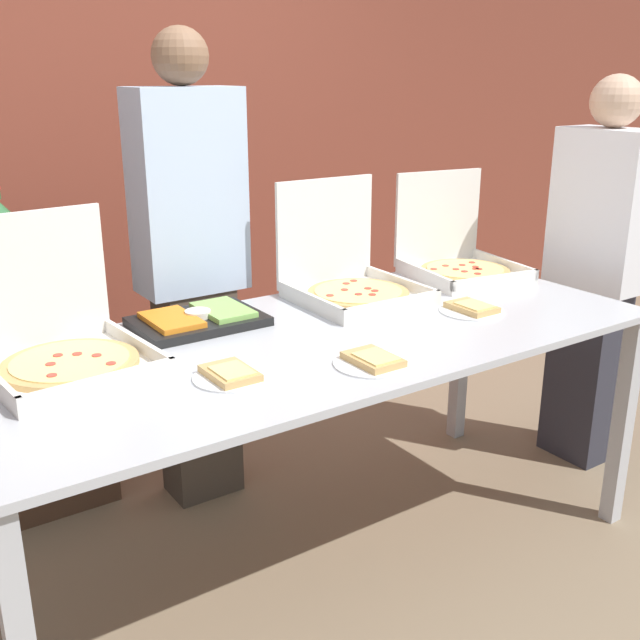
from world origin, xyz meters
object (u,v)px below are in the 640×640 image
pizza_box_far_left (350,278)px  paper_plate_front_right (472,309)px  paper_plate_front_center (230,374)px  soda_bottle (1,233)px  pizza_box_far_right (61,343)px  pizza_box_near_right (458,258)px  veggie_tray (198,319)px  person_guest_plaid (192,268)px  person_guest_cap (596,269)px  paper_plate_front_left (373,361)px

pizza_box_far_left → paper_plate_front_right: (0.26, -0.39, -0.07)m
paper_plate_front_center → soda_bottle: (-0.33, 1.15, 0.24)m
pizza_box_far_right → pizza_box_near_right: pizza_box_far_right is taller
veggie_tray → soda_bottle: bearing=123.8°
pizza_box_near_right → veggie_tray: pizza_box_near_right is taller
pizza_box_far_right → paper_plate_front_right: (1.37, -0.29, -0.07)m
veggie_tray → person_guest_plaid: (0.15, 0.37, 0.08)m
paper_plate_front_right → veggie_tray: bearing=154.9°
paper_plate_front_right → pizza_box_far_left: bearing=123.6°
pizza_box_far_left → veggie_tray: size_ratio=1.08×
pizza_box_far_left → veggie_tray: (-0.62, 0.02, -0.06)m
veggie_tray → pizza_box_far_left: bearing=-2.1°
pizza_box_far_right → person_guest_cap: 2.22m
pizza_box_far_right → person_guest_cap: (2.21, -0.19, -0.06)m
pizza_box_near_right → soda_bottle: (-1.65, 0.69, 0.18)m
pizza_box_far_left → paper_plate_front_center: pizza_box_far_left is taller
paper_plate_front_left → soda_bottle: size_ratio=0.77×
pizza_box_far_right → veggie_tray: (0.49, 0.13, -0.06)m
person_guest_cap → pizza_box_far_left: bearing=75.1°
paper_plate_front_right → paper_plate_front_center: (-1.00, -0.06, 0.00)m
soda_bottle → person_guest_plaid: 0.70m
person_guest_plaid → paper_plate_front_right: bearing=132.8°
pizza_box_far_left → person_guest_cap: 1.14m
pizza_box_far_right → veggie_tray: size_ratio=1.15×
pizza_box_far_right → paper_plate_front_right: 1.40m
pizza_box_far_left → soda_bottle: (-1.08, 0.70, 0.18)m
veggie_tray → paper_plate_front_right: bearing=-25.1°
paper_plate_front_right → paper_plate_front_left: 0.64m
paper_plate_front_right → soda_bottle: soda_bottle is taller
pizza_box_far_left → pizza_box_near_right: 0.57m
paper_plate_front_left → paper_plate_front_center: bearing=160.3°
veggie_tray → person_guest_plaid: bearing=67.3°
paper_plate_front_center → paper_plate_front_left: size_ratio=0.90×
pizza_box_far_right → person_guest_plaid: 0.81m
pizza_box_far_right → soda_bottle: (0.03, 0.81, 0.18)m
paper_plate_front_center → person_guest_plaid: (0.28, 0.84, 0.09)m
pizza_box_far_right → person_guest_cap: bearing=-9.5°
paper_plate_front_center → person_guest_cap: (1.85, 0.16, 0.00)m
pizza_box_far_left → paper_plate_front_center: size_ratio=2.15×
paper_plate_front_left → paper_plate_front_right: bearing=18.3°
person_guest_cap → pizza_box_far_right: bearing=85.1°
person_guest_plaid → soda_bottle: bearing=-27.1°
paper_plate_front_right → person_guest_plaid: bearing=132.8°
paper_plate_front_right → soda_bottle: size_ratio=0.76×
paper_plate_front_center → paper_plate_front_right: bearing=3.4°
pizza_box_near_right → person_guest_plaid: 1.11m
pizza_box_far_right → pizza_box_near_right: size_ratio=0.98×
person_guest_cap → soda_bottle: bearing=65.4°
pizza_box_far_right → pizza_box_near_right: (1.68, 0.11, -0.00)m
person_guest_plaid → veggie_tray: bearing=67.3°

